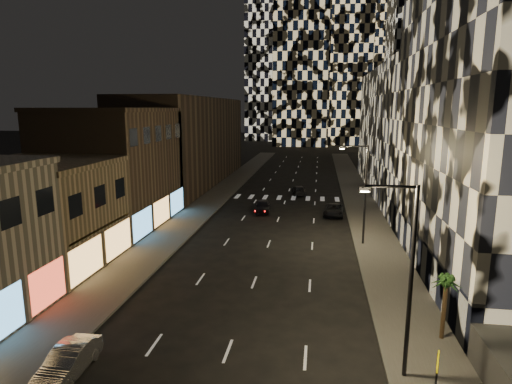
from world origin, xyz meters
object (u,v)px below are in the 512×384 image
(streetlight_near, at_px, (406,269))
(palm_tree, at_px, (446,286))
(car_dark_oncoming, at_px, (299,190))
(car_dark_rightlane, at_px, (334,210))
(ped_sign, at_px, (437,372))
(car_silver_parked, at_px, (68,361))
(streetlight_far, at_px, (363,188))
(car_dark_midlane, at_px, (263,206))

(streetlight_near, relative_size, palm_tree, 2.49)
(car_dark_oncoming, relative_size, car_dark_rightlane, 0.92)
(car_dark_oncoming, bearing_deg, ped_sign, 92.24)
(palm_tree, bearing_deg, car_dark_rightlane, 100.44)
(ped_sign, relative_size, palm_tree, 0.84)
(streetlight_near, distance_m, car_dark_oncoming, 43.34)
(car_silver_parked, xyz_separation_m, car_dark_oncoming, (8.61, 44.61, -0.04))
(streetlight_far, xyz_separation_m, ped_sign, (0.83, -22.81, -3.11))
(streetlight_near, bearing_deg, car_dark_rightlane, 93.91)
(car_dark_rightlane, bearing_deg, car_dark_midlane, -177.97)
(car_silver_parked, distance_m, car_dark_oncoming, 45.44)
(streetlight_near, distance_m, car_dark_midlane, 33.11)
(streetlight_near, height_order, car_dark_oncoming, streetlight_near)
(car_dark_midlane, relative_size, ped_sign, 1.45)
(streetlight_far, relative_size, car_dark_rightlane, 1.86)
(streetlight_far, relative_size, car_dark_midlane, 2.05)
(streetlight_near, relative_size, car_dark_rightlane, 1.86)
(car_dark_oncoming, bearing_deg, streetlight_near, 91.76)
(car_silver_parked, bearing_deg, streetlight_far, 53.73)
(streetlight_far, bearing_deg, ped_sign, -87.90)
(car_dark_oncoming, bearing_deg, car_dark_midlane, 64.45)
(streetlight_far, bearing_deg, palm_tree, -80.01)
(streetlight_near, bearing_deg, ped_sign, -73.47)
(streetlight_near, bearing_deg, palm_tree, 52.27)
(streetlight_near, relative_size, car_silver_parked, 2.18)
(streetlight_near, height_order, car_dark_rightlane, streetlight_near)
(car_dark_oncoming, distance_m, car_dark_rightlane, 12.82)
(streetlight_far, height_order, car_dark_oncoming, streetlight_far)
(car_silver_parked, bearing_deg, streetlight_near, 6.20)
(streetlight_near, distance_m, ped_sign, 4.28)
(streetlight_near, distance_m, palm_tree, 5.19)
(car_silver_parked, relative_size, palm_tree, 1.14)
(streetlight_far, relative_size, ped_sign, 2.97)
(car_dark_midlane, bearing_deg, car_silver_parked, -104.32)
(car_dark_midlane, xyz_separation_m, car_dark_oncoming, (3.81, 11.51, -0.10))
(streetlight_near, height_order, car_silver_parked, streetlight_near)
(palm_tree, bearing_deg, streetlight_far, 99.99)
(car_silver_parked, height_order, palm_tree, palm_tree)
(streetlight_near, height_order, ped_sign, streetlight_near)
(ped_sign, xyz_separation_m, palm_tree, (2.03, 6.52, 0.90))
(streetlight_near, bearing_deg, streetlight_far, 90.00)
(streetlight_far, relative_size, car_dark_oncoming, 2.03)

